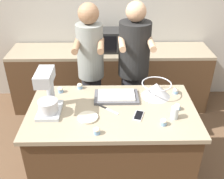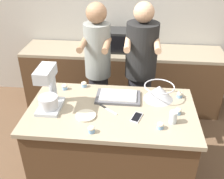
{
  "view_description": "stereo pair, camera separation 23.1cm",
  "coord_description": "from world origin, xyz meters",
  "px_view_note": "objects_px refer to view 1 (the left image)",
  "views": [
    {
      "loc": [
        -0.03,
        -1.95,
        2.27
      ],
      "look_at": [
        0.0,
        0.04,
        1.1
      ],
      "focal_mm": 42.0,
      "sensor_mm": 36.0,
      "label": 1
    },
    {
      "loc": [
        0.2,
        -1.94,
        2.27
      ],
      "look_at": [
        0.0,
        0.04,
        1.1
      ],
      "focal_mm": 42.0,
      "sensor_mm": 36.0,
      "label": 2
    }
  ],
  "objects_px": {
    "microwave_oven": "(107,40)",
    "cupcake_4": "(178,107)",
    "cupcake_5": "(164,122)",
    "person_right": "(133,74)",
    "mixing_bowl": "(156,89)",
    "cupcake_0": "(60,90)",
    "person_left": "(91,73)",
    "drinking_glass": "(175,113)",
    "stand_mixer": "(48,95)",
    "small_plate": "(88,117)",
    "cupcake_1": "(97,131)",
    "cupcake_3": "(176,91)",
    "knife": "(108,109)",
    "baking_tray": "(116,96)",
    "cell_phone": "(139,116)",
    "cupcake_2": "(80,86)"
  },
  "relations": [
    {
      "from": "knife",
      "to": "cupcake_5",
      "type": "relative_size",
      "value": 3.1
    },
    {
      "from": "knife",
      "to": "cupcake_3",
      "type": "distance_m",
      "value": 0.73
    },
    {
      "from": "person_left",
      "to": "cupcake_5",
      "type": "height_order",
      "value": "person_left"
    },
    {
      "from": "knife",
      "to": "cupcake_2",
      "type": "distance_m",
      "value": 0.48
    },
    {
      "from": "cupcake_1",
      "to": "cupcake_3",
      "type": "bearing_deg",
      "value": 38.37
    },
    {
      "from": "cell_phone",
      "to": "drinking_glass",
      "type": "height_order",
      "value": "drinking_glass"
    },
    {
      "from": "drinking_glass",
      "to": "cupcake_4",
      "type": "relative_size",
      "value": 1.85
    },
    {
      "from": "small_plate",
      "to": "cupcake_1",
      "type": "bearing_deg",
      "value": -67.34
    },
    {
      "from": "stand_mixer",
      "to": "cupcake_3",
      "type": "height_order",
      "value": "stand_mixer"
    },
    {
      "from": "baking_tray",
      "to": "drinking_glass",
      "type": "xyz_separation_m",
      "value": [
        0.49,
        -0.33,
        0.04
      ]
    },
    {
      "from": "cupcake_0",
      "to": "cupcake_2",
      "type": "bearing_deg",
      "value": 21.24
    },
    {
      "from": "drinking_glass",
      "to": "knife",
      "type": "height_order",
      "value": "drinking_glass"
    },
    {
      "from": "person_right",
      "to": "drinking_glass",
      "type": "bearing_deg",
      "value": -72.15
    },
    {
      "from": "baking_tray",
      "to": "person_left",
      "type": "bearing_deg",
      "value": 117.5
    },
    {
      "from": "mixing_bowl",
      "to": "cell_phone",
      "type": "relative_size",
      "value": 1.81
    },
    {
      "from": "cell_phone",
      "to": "cupcake_4",
      "type": "xyz_separation_m",
      "value": [
        0.36,
        0.09,
        0.02
      ]
    },
    {
      "from": "mixing_bowl",
      "to": "cupcake_4",
      "type": "relative_size",
      "value": 4.91
    },
    {
      "from": "knife",
      "to": "cupcake_4",
      "type": "distance_m",
      "value": 0.63
    },
    {
      "from": "drinking_glass",
      "to": "person_left",
      "type": "bearing_deg",
      "value": 131.49
    },
    {
      "from": "person_left",
      "to": "drinking_glass",
      "type": "distance_m",
      "value": 1.14
    },
    {
      "from": "person_right",
      "to": "baking_tray",
      "type": "height_order",
      "value": "person_right"
    },
    {
      "from": "cupcake_3",
      "to": "cupcake_2",
      "type": "bearing_deg",
      "value": 173.36
    },
    {
      "from": "small_plate",
      "to": "cupcake_4",
      "type": "relative_size",
      "value": 3.02
    },
    {
      "from": "cupcake_0",
      "to": "cell_phone",
      "type": "bearing_deg",
      "value": -29.28
    },
    {
      "from": "stand_mixer",
      "to": "knife",
      "type": "height_order",
      "value": "stand_mixer"
    },
    {
      "from": "cupcake_5",
      "to": "person_right",
      "type": "bearing_deg",
      "value": 100.01
    },
    {
      "from": "baking_tray",
      "to": "cupcake_0",
      "type": "distance_m",
      "value": 0.57
    },
    {
      "from": "microwave_oven",
      "to": "cupcake_4",
      "type": "height_order",
      "value": "microwave_oven"
    },
    {
      "from": "stand_mixer",
      "to": "drinking_glass",
      "type": "distance_m",
      "value": 1.1
    },
    {
      "from": "baking_tray",
      "to": "small_plate",
      "type": "relative_size",
      "value": 2.4
    },
    {
      "from": "small_plate",
      "to": "knife",
      "type": "relative_size",
      "value": 0.97
    },
    {
      "from": "stand_mixer",
      "to": "small_plate",
      "type": "distance_m",
      "value": 0.39
    },
    {
      "from": "drinking_glass",
      "to": "cupcake_1",
      "type": "bearing_deg",
      "value": -163.52
    },
    {
      "from": "mixing_bowl",
      "to": "baking_tray",
      "type": "height_order",
      "value": "mixing_bowl"
    },
    {
      "from": "drinking_glass",
      "to": "knife",
      "type": "relative_size",
      "value": 0.6
    },
    {
      "from": "baking_tray",
      "to": "small_plate",
      "type": "xyz_separation_m",
      "value": [
        -0.26,
        -0.32,
        -0.01
      ]
    },
    {
      "from": "cupcake_1",
      "to": "cupcake_0",
      "type": "bearing_deg",
      "value": 120.83
    },
    {
      "from": "person_left",
      "to": "drinking_glass",
      "type": "relative_size",
      "value": 15.77
    },
    {
      "from": "knife",
      "to": "cupcake_1",
      "type": "relative_size",
      "value": 3.1
    },
    {
      "from": "cell_phone",
      "to": "cupcake_3",
      "type": "xyz_separation_m",
      "value": [
        0.41,
        0.37,
        0.02
      ]
    },
    {
      "from": "small_plate",
      "to": "mixing_bowl",
      "type": "bearing_deg",
      "value": 29.0
    },
    {
      "from": "mixing_bowl",
      "to": "cupcake_1",
      "type": "distance_m",
      "value": 0.79
    },
    {
      "from": "baking_tray",
      "to": "cupcake_3",
      "type": "distance_m",
      "value": 0.59
    },
    {
      "from": "cupcake_1",
      "to": "cupcake_5",
      "type": "bearing_deg",
      "value": 10.69
    },
    {
      "from": "cupcake_0",
      "to": "cupcake_1",
      "type": "distance_m",
      "value": 0.75
    },
    {
      "from": "cupcake_0",
      "to": "cupcake_3",
      "type": "bearing_deg",
      "value": -1.97
    },
    {
      "from": "microwave_oven",
      "to": "cupcake_3",
      "type": "height_order",
      "value": "microwave_oven"
    },
    {
      "from": "mixing_bowl",
      "to": "cupcake_0",
      "type": "distance_m",
      "value": 0.94
    },
    {
      "from": "microwave_oven",
      "to": "knife",
      "type": "bearing_deg",
      "value": -89.58
    },
    {
      "from": "cell_phone",
      "to": "cupcake_4",
      "type": "height_order",
      "value": "cupcake_4"
    }
  ]
}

